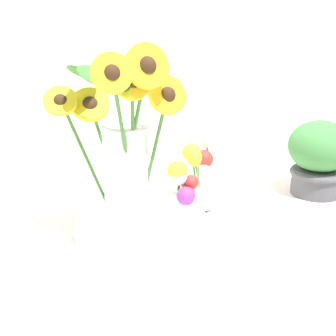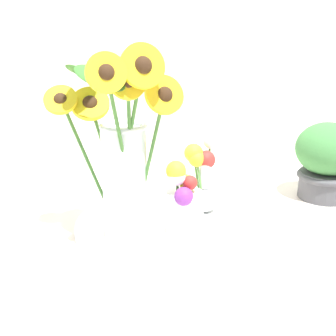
{
  "view_description": "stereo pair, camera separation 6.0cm",
  "coord_description": "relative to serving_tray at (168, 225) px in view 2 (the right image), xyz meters",
  "views": [
    {
      "loc": [
        -0.43,
        -0.82,
        0.46
      ],
      "look_at": [
        -0.03,
        0.04,
        0.14
      ],
      "focal_mm": 50.0,
      "sensor_mm": 36.0,
      "label": 1
    },
    {
      "loc": [
        -0.38,
        -0.84,
        0.46
      ],
      "look_at": [
        -0.03,
        0.04,
        0.14
      ],
      "focal_mm": 50.0,
      "sensor_mm": 36.0,
      "label": 2
    }
  ],
  "objects": [
    {
      "name": "ground_plane",
      "position": [
        0.03,
        -0.04,
        -0.01
      ],
      "size": [
        6.0,
        6.0,
        0.0
      ],
      "primitive_type": "plane",
      "color": "silver"
    },
    {
      "name": "vase_small_center",
      "position": [
        0.01,
        -0.06,
        0.07
      ],
      "size": [
        0.08,
        0.09,
        0.16
      ],
      "color": "white",
      "rests_on": "serving_tray"
    },
    {
      "name": "potted_plant",
      "position": [
        0.45,
        0.03,
        0.1
      ],
      "size": [
        0.16,
        0.16,
        0.2
      ],
      "color": "#4C4C51",
      "rests_on": "ground_plane"
    },
    {
      "name": "mason_jar_sunflowers",
      "position": [
        -0.11,
        -0.03,
        0.18
      ],
      "size": [
        0.25,
        0.2,
        0.4
      ],
      "color": "silver",
      "rests_on": "serving_tray"
    },
    {
      "name": "vase_bulb_right",
      "position": [
        0.1,
        0.03,
        0.1
      ],
      "size": [
        0.08,
        0.07,
        0.18
      ],
      "color": "white",
      "rests_on": "serving_tray"
    },
    {
      "name": "serving_tray",
      "position": [
        0.0,
        0.0,
        0.0
      ],
      "size": [
        0.41,
        0.41,
        0.02
      ],
      "color": "white",
      "rests_on": "ground_plane"
    }
  ]
}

